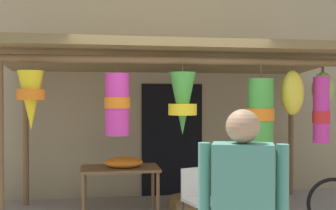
% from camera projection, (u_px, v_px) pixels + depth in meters
% --- Properties ---
extents(shop_facade, '(9.25, 0.29, 4.06)m').
position_uv_depth(shop_facade, '(150.00, 83.00, 7.54)').
color(shop_facade, '#9E8966').
rests_on(shop_facade, ground_plane).
extents(market_stall_canopy, '(5.10, 2.28, 2.50)m').
position_uv_depth(market_stall_canopy, '(181.00, 72.00, 6.02)').
color(market_stall_canopy, brown).
rests_on(market_stall_canopy, ground_plane).
extents(display_table, '(1.16, 0.69, 0.71)m').
position_uv_depth(display_table, '(120.00, 173.00, 6.22)').
color(display_table, brown).
rests_on(display_table, ground_plane).
extents(flower_heap_on_table, '(0.57, 0.40, 0.16)m').
position_uv_depth(flower_heap_on_table, '(124.00, 162.00, 6.16)').
color(flower_heap_on_table, orange).
rests_on(flower_heap_on_table, display_table).
extents(folding_chair, '(0.50, 0.50, 0.84)m').
position_uv_depth(folding_chair, '(199.00, 195.00, 5.33)').
color(folding_chair, beige).
rests_on(folding_chair, ground_plane).
extents(wicker_basket_by_table, '(0.52, 0.52, 0.18)m').
position_uv_depth(wicker_basket_by_table, '(185.00, 202.00, 6.59)').
color(wicker_basket_by_table, brown).
rests_on(wicker_basket_by_table, ground_plane).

